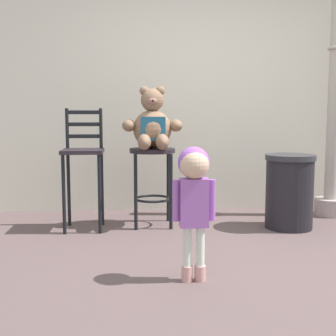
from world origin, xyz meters
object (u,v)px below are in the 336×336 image
Objects in this scene: child_walking at (194,184)px; bar_chair_empty at (83,159)px; lamppost at (335,101)px; trash_bin at (289,191)px; teddy_bear at (152,126)px; bar_stool_with_teddy at (153,170)px.

bar_chair_empty reaches higher than child_walking.
lamppost is (1.72, 1.77, 0.58)m from child_walking.
lamppost reaches higher than child_walking.
trash_bin is 1.18m from lamppost.
trash_bin is 0.23× the size of lamppost.
bar_chair_empty is at bearing -175.90° from teddy_bear.
teddy_bear reaches higher than bar_stool_with_teddy.
bar_chair_empty is at bearing 176.23° from trash_bin.
teddy_bear is at bearing 172.29° from trash_bin.
lamppost is (1.92, 0.32, 0.25)m from teddy_bear.
trash_bin is at bearing -9.02° from bar_stool_with_teddy.
lamppost is (0.63, 0.49, 0.87)m from trash_bin.
bar_stool_with_teddy is 0.66m from bar_chair_empty.
child_walking is 2.54m from lamppost.
lamppost reaches higher than trash_bin.
bar_stool_with_teddy is 1.32m from trash_bin.
child_walking is at bearing -82.36° from teddy_bear.
bar_chair_empty is (-1.94, 0.13, 0.30)m from trash_bin.
bar_stool_with_teddy is 0.66× the size of bar_chair_empty.
lamppost is (1.92, 0.29, 0.67)m from bar_stool_with_teddy.
child_walking is (0.20, -1.46, -0.33)m from teddy_bear.
teddy_bear is at bearing -90.00° from bar_stool_with_teddy.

